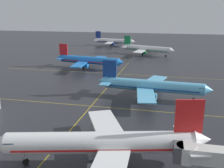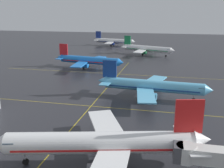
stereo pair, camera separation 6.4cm
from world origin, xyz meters
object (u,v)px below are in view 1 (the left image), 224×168
(airliner_third_row, at_px, (88,60))
(airliner_far_left_stand, at_px, (147,49))
(airliner_front_gate, at_px, (103,143))
(airliner_far_right_stand, at_px, (114,41))
(airliner_second_row, at_px, (152,86))

(airliner_third_row, relative_size, airliner_far_left_stand, 1.02)
(airliner_front_gate, xyz_separation_m, airliner_far_right_stand, (-34.27, 163.35, -0.48))
(airliner_front_gate, relative_size, airliner_far_left_stand, 1.12)
(airliner_far_left_stand, bearing_deg, airliner_second_row, -83.31)
(airliner_third_row, bearing_deg, airliner_far_left_stand, 62.39)
(airliner_front_gate, height_order, airliner_far_right_stand, airliner_front_gate)
(airliner_front_gate, bearing_deg, airliner_second_row, 82.25)
(airliner_third_row, bearing_deg, airliner_second_row, -48.90)
(airliner_front_gate, distance_m, airliner_far_left_stand, 125.32)
(airliner_front_gate, xyz_separation_m, airliner_third_row, (-28.42, 79.38, -0.42))
(airliner_second_row, xyz_separation_m, airliner_third_row, (-33.93, 38.90, -0.11))
(airliner_second_row, relative_size, airliner_far_right_stand, 1.05)
(airliner_far_left_stand, bearing_deg, airliner_far_right_stand, 128.06)
(airliner_second_row, distance_m, airliner_third_row, 51.62)
(airliner_second_row, bearing_deg, airliner_far_right_stand, 107.94)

